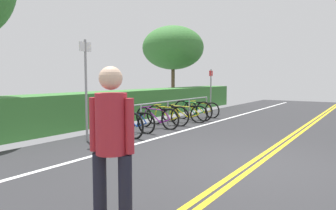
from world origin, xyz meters
The scene contains 17 objects.
ground_plane centered at (0.00, 0.00, -0.03)m, with size 35.96×10.12×0.05m, color #2B2B2D.
centre_line_yellow_inner centered at (0.00, -0.08, 0.00)m, with size 32.36×0.10×0.00m, color gold.
centre_line_yellow_outer centered at (0.00, 0.08, 0.00)m, with size 32.36×0.10×0.00m, color gold.
bike_lane_stripe_white centered at (0.00, 3.04, 0.00)m, with size 32.36×0.12×0.00m, color white.
bike_rack centered at (3.40, 4.14, 0.63)m, with size 6.14×0.05×0.84m.
bicycle_0 centered at (0.92, 4.06, 0.35)m, with size 0.50×1.79×0.75m.
bicycle_1 centered at (1.64, 4.26, 0.32)m, with size 0.46×1.72×0.68m.
bicycle_2 centered at (2.63, 4.06, 0.33)m, with size 0.46×1.76×0.72m.
bicycle_3 centered at (3.36, 4.13, 0.34)m, with size 0.46×1.70×0.73m.
bicycle_4 centered at (4.30, 3.99, 0.32)m, with size 0.63×1.71×0.69m.
bicycle_5 centered at (5.08, 4.07, 0.37)m, with size 0.46×1.82×0.79m.
bicycle_6 centered at (6.02, 4.18, 0.32)m, with size 0.46×1.71×0.69m.
pedestrian centered at (-3.51, 0.34, 1.01)m, with size 0.32×0.48×1.75m.
sign_post_near centered at (-0.17, 4.30, 1.54)m, with size 0.36×0.06×2.60m.
sign_post_far centered at (7.42, 4.40, 1.22)m, with size 0.36×0.06×2.01m.
hedge_backdrop centered at (4.90, 6.35, 0.56)m, with size 15.09×1.30×1.13m, color #387533.
tree_mid centered at (9.74, 7.89, 3.33)m, with size 3.48×3.48×4.57m.
Camera 1 is at (-5.87, -1.87, 1.64)m, focal length 34.21 mm.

